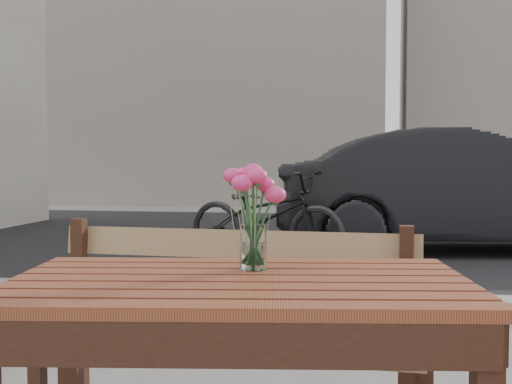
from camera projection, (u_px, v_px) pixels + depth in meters
street at (308, 260)px, 6.77m from camera, size 30.00×8.12×0.12m
backdrop_buildings at (349, 56)px, 15.74m from camera, size 15.50×4.00×8.00m
main_table at (239, 324)px, 1.76m from camera, size 1.34×0.90×0.77m
main_bench at (229, 311)px, 2.39m from camera, size 1.43×0.48×0.88m
main_vase at (253, 204)px, 1.88m from camera, size 0.17×0.17×0.31m
parked_car at (459, 191)px, 7.59m from camera, size 4.51×2.12×1.43m
bicycle at (265, 216)px, 6.82m from camera, size 1.96×1.24×0.97m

